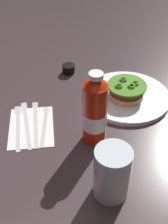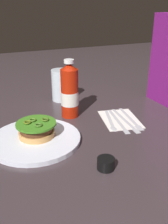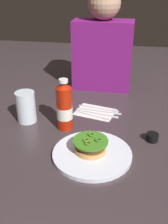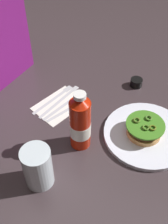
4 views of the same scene
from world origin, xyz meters
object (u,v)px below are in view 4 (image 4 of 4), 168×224
(dinner_plate, at_px, (146,134))
(water_glass, at_px, (38,167))
(burger_sandwich, at_px, (145,129))
(ketchup_bottle, at_px, (80,123))
(spoon_utensil, at_px, (73,106))
(butter_knife, at_px, (67,102))
(fork_utensil, at_px, (56,97))
(napkin, at_px, (59,105))
(condiment_cup, at_px, (136,83))
(steak_knife, at_px, (62,99))

(dinner_plate, height_order, water_glass, water_glass)
(burger_sandwich, relative_size, ketchup_bottle, 0.58)
(spoon_utensil, bearing_deg, water_glass, -164.48)
(water_glass, relative_size, butter_knife, 0.66)
(fork_utensil, bearing_deg, burger_sandwich, -90.18)
(napkin, xyz_separation_m, butter_knife, (0.02, -0.02, 0.00))
(condiment_cup, height_order, steak_knife, condiment_cup)
(condiment_cup, bearing_deg, ketchup_bottle, 174.28)
(condiment_cup, height_order, spoon_utensil, condiment_cup)
(water_glass, xyz_separation_m, fork_utensil, (0.31, 0.17, -0.06))
(water_glass, xyz_separation_m, condiment_cup, (0.53, -0.06, -0.05))
(steak_knife, bearing_deg, dinner_plate, -89.21)
(napkin, height_order, steak_knife, steak_knife)
(ketchup_bottle, height_order, condiment_cup, ketchup_bottle)
(dinner_plate, distance_m, condiment_cup, 0.25)
(ketchup_bottle, height_order, spoon_utensil, ketchup_bottle)
(dinner_plate, bearing_deg, ketchup_bottle, 129.46)
(butter_knife, height_order, fork_utensil, same)
(fork_utensil, bearing_deg, napkin, -128.74)
(burger_sandwich, relative_size, steak_knife, 0.59)
(condiment_cup, distance_m, steak_knife, 0.30)
(spoon_utensil, xyz_separation_m, fork_utensil, (0.01, 0.08, 0.00))
(spoon_utensil, bearing_deg, condiment_cup, -32.41)
(burger_sandwich, bearing_deg, spoon_utensil, 91.77)
(steak_knife, bearing_deg, condiment_cup, -42.77)
(water_glass, height_order, fork_utensil, water_glass)
(ketchup_bottle, bearing_deg, butter_knife, 47.45)
(steak_knife, bearing_deg, napkin, -161.68)
(condiment_cup, bearing_deg, napkin, 142.16)
(condiment_cup, distance_m, napkin, 0.32)
(water_glass, distance_m, steak_knife, 0.35)
(water_glass, bearing_deg, fork_utensil, 27.94)
(burger_sandwich, bearing_deg, condiment_cup, 29.69)
(dinner_plate, relative_size, steak_knife, 1.33)
(napkin, xyz_separation_m, steak_knife, (0.03, 0.01, 0.00))
(spoon_utensil, relative_size, butter_knife, 0.83)
(burger_sandwich, relative_size, butter_knife, 0.61)
(dinner_plate, relative_size, burger_sandwich, 2.26)
(ketchup_bottle, bearing_deg, fork_utensil, 55.22)
(burger_sandwich, bearing_deg, water_glass, 148.45)
(ketchup_bottle, height_order, butter_knife, ketchup_bottle)
(butter_knife, bearing_deg, dinner_plate, -87.92)
(burger_sandwich, height_order, fork_utensil, burger_sandwich)
(burger_sandwich, xyz_separation_m, butter_knife, (-0.00, 0.30, -0.03))
(dinner_plate, distance_m, burger_sandwich, 0.03)
(burger_sandwich, height_order, spoon_utensil, burger_sandwich)
(steak_knife, bearing_deg, spoon_utensil, -101.42)
(napkin, height_order, fork_utensil, fork_utensil)
(napkin, bearing_deg, ketchup_bottle, -123.86)
(ketchup_bottle, xyz_separation_m, water_glass, (-0.18, 0.03, -0.03))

